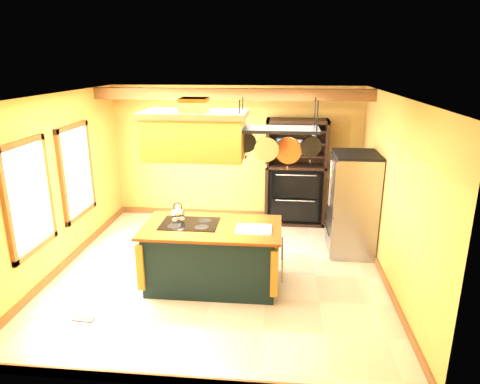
% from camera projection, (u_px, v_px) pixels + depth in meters
% --- Properties ---
extents(floor, '(5.00, 5.00, 0.00)m').
position_uv_depth(floor, '(220.00, 271.00, 6.71)').
color(floor, beige).
rests_on(floor, ground).
extents(ceiling, '(5.00, 5.00, 0.00)m').
position_uv_depth(ceiling, '(217.00, 95.00, 5.91)').
color(ceiling, white).
rests_on(ceiling, wall_back).
extents(wall_back, '(5.00, 0.02, 2.70)m').
position_uv_depth(wall_back, '(236.00, 154.00, 8.68)').
color(wall_back, tan).
rests_on(wall_back, floor).
extents(wall_front, '(5.00, 0.02, 2.70)m').
position_uv_depth(wall_front, '(180.00, 267.00, 3.93)').
color(wall_front, tan).
rests_on(wall_front, floor).
extents(wall_left, '(0.02, 5.00, 2.70)m').
position_uv_depth(wall_left, '(57.00, 184.00, 6.54)').
color(wall_left, tan).
rests_on(wall_left, floor).
extents(wall_right, '(0.02, 5.00, 2.70)m').
position_uv_depth(wall_right, '(393.00, 194.00, 6.07)').
color(wall_right, tan).
rests_on(wall_right, floor).
extents(ceiling_beam, '(5.00, 0.15, 0.20)m').
position_uv_depth(ceiling_beam, '(232.00, 94.00, 7.56)').
color(ceiling_beam, brown).
rests_on(ceiling_beam, ceiling).
extents(window_near, '(0.06, 1.06, 1.56)m').
position_uv_depth(window_near, '(29.00, 197.00, 5.76)').
color(window_near, brown).
rests_on(window_near, wall_left).
extents(window_far, '(0.06, 1.06, 1.56)m').
position_uv_depth(window_far, '(77.00, 171.00, 7.09)').
color(window_far, brown).
rests_on(window_far, wall_left).
extents(kitchen_island, '(1.97, 1.10, 1.11)m').
position_uv_depth(kitchen_island, '(212.00, 255.00, 6.18)').
color(kitchen_island, black).
rests_on(kitchen_island, floor).
extents(range_hood, '(1.38, 0.78, 0.80)m').
position_uv_depth(range_hood, '(195.00, 133.00, 5.68)').
color(range_hood, '#AC7A2B').
rests_on(range_hood, ceiling).
extents(pot_rack, '(1.13, 0.53, 0.87)m').
position_uv_depth(pot_rack, '(278.00, 136.00, 5.58)').
color(pot_rack, black).
rests_on(pot_rack, ceiling).
extents(refrigerator, '(0.73, 0.86, 1.69)m').
position_uv_depth(refrigerator, '(352.00, 206.00, 7.17)').
color(refrigerator, '#94979C').
rests_on(refrigerator, floor).
extents(hutch, '(1.18, 0.54, 2.09)m').
position_uv_depth(hutch, '(295.00, 183.00, 8.51)').
color(hutch, black).
rests_on(hutch, floor).
extents(floor_register, '(0.29, 0.14, 0.01)m').
position_uv_depth(floor_register, '(84.00, 319.00, 5.46)').
color(floor_register, black).
rests_on(floor_register, floor).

